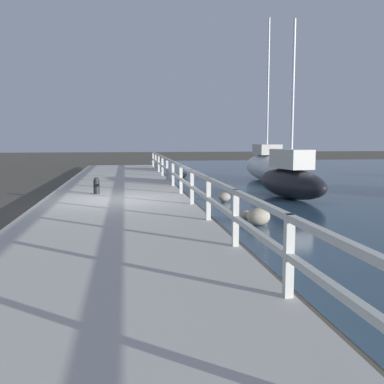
{
  "coord_description": "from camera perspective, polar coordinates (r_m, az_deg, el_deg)",
  "views": [
    {
      "loc": [
        0.28,
        -13.46,
        2.1
      ],
      "look_at": [
        1.77,
        -3.46,
        0.9
      ],
      "focal_mm": 42.0,
      "sensor_mm": 36.0,
      "label": 1
    }
  ],
  "objects": [
    {
      "name": "dock_walkway",
      "position": [
        13.6,
        -9.55,
        -1.58
      ],
      "size": [
        4.38,
        36.0,
        0.31
      ],
      "color": "beige",
      "rests_on": "ground"
    },
    {
      "name": "sailboat_white",
      "position": [
        23.03,
        9.45,
        3.3
      ],
      "size": [
        1.61,
        5.79,
        7.97
      ],
      "rotation": [
        0.0,
        0.0,
        -0.02
      ],
      "color": "white",
      "rests_on": "water_surface"
    },
    {
      "name": "boulder_near_dock",
      "position": [
        11.12,
        8.44,
        -3.08
      ],
      "size": [
        0.58,
        0.52,
        0.43
      ],
      "color": "gray",
      "rests_on": "ground"
    },
    {
      "name": "railing",
      "position": [
        13.63,
        -0.78,
        1.93
      ],
      "size": [
        0.1,
        32.5,
        0.96
      ],
      "color": "beige",
      "rests_on": "dock_walkway"
    },
    {
      "name": "boulder_mid_strip",
      "position": [
        11.62,
        6.84,
        -3.01
      ],
      "size": [
        0.37,
        0.34,
        0.28
      ],
      "color": "gray",
      "rests_on": "ground"
    },
    {
      "name": "boulder_upstream",
      "position": [
        24.41,
        -1.23,
        2.22
      ],
      "size": [
        0.47,
        0.42,
        0.35
      ],
      "color": "slate",
      "rests_on": "ground"
    },
    {
      "name": "boulder_far_strip",
      "position": [
        15.17,
        4.15,
        -0.63
      ],
      "size": [
        0.42,
        0.38,
        0.31
      ],
      "color": "gray",
      "rests_on": "ground"
    },
    {
      "name": "mooring_bollard",
      "position": [
        15.08,
        -12.03,
        0.8
      ],
      "size": [
        0.2,
        0.2,
        0.54
      ],
      "color": "black",
      "rests_on": "dock_walkway"
    },
    {
      "name": "sailboat_black",
      "position": [
        16.27,
        12.43,
        1.62
      ],
      "size": [
        1.85,
        4.25,
        6.17
      ],
      "rotation": [
        0.0,
        0.0,
        0.16
      ],
      "color": "black",
      "rests_on": "water_surface"
    },
    {
      "name": "ground_plane",
      "position": [
        13.62,
        -9.54,
        -2.22
      ],
      "size": [
        120.0,
        120.0,
        0.0
      ],
      "primitive_type": "plane",
      "color": "#4C473D"
    }
  ]
}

